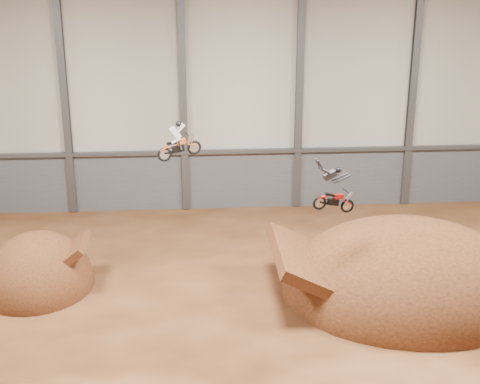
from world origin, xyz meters
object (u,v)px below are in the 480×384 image
object	(u,v)px
fmx_rider_b	(333,187)
fmx_rider_a	(180,138)
takeoff_ramp	(39,286)
landing_ramp	(405,292)

from	to	relation	value
fmx_rider_b	fmx_rider_a	bearing A→B (deg)	141.38
takeoff_ramp	fmx_rider_b	distance (m)	14.28
fmx_rider_a	fmx_rider_b	size ratio (longest dim) A/B	0.81
landing_ramp	takeoff_ramp	bearing A→B (deg)	173.91
takeoff_ramp	fmx_rider_b	size ratio (longest dim) A/B	2.40
takeoff_ramp	landing_ramp	size ratio (longest dim) A/B	0.52
takeoff_ramp	landing_ramp	xyz separation A→B (m)	(16.60, -1.77, 0.00)
fmx_rider_a	fmx_rider_b	xyz separation A→B (m)	(6.13, -3.16, -1.33)
landing_ramp	fmx_rider_b	xyz separation A→B (m)	(-3.81, -1.32, 5.53)
landing_ramp	fmx_rider_a	world-z (taller)	fmx_rider_a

